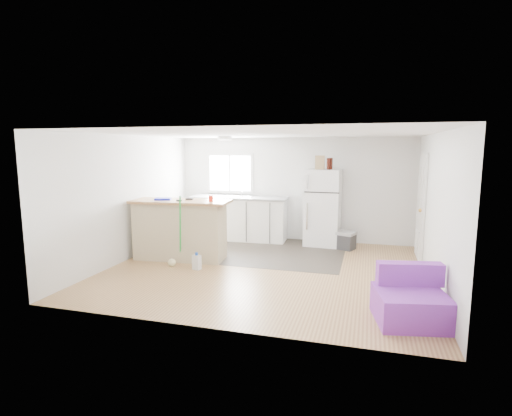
{
  "coord_description": "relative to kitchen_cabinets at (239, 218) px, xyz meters",
  "views": [
    {
      "loc": [
        1.73,
        -6.72,
        2.15
      ],
      "look_at": [
        -0.38,
        0.7,
        1.0
      ],
      "focal_mm": 28.0,
      "sensor_mm": 36.0,
      "label": 1
    }
  ],
  "objects": [
    {
      "name": "blue_tray",
      "position": [
        -0.9,
        -1.98,
        0.66
      ],
      "size": [
        0.36,
        0.31,
        0.04
      ],
      "primitive_type": "cube",
      "rotation": [
        0.0,
        0.0,
        0.33
      ],
      "color": "#161DCF",
      "rests_on": "peninsula"
    },
    {
      "name": "tool_a",
      "position": [
        -0.41,
        -1.84,
        0.66
      ],
      "size": [
        0.15,
        0.08,
        0.03
      ],
      "primitive_type": "cube",
      "rotation": [
        0.0,
        0.0,
        0.2
      ],
      "color": "black",
      "rests_on": "peninsula"
    },
    {
      "name": "ceiling_fixture",
      "position": [
        0.01,
        -0.95,
        1.84
      ],
      "size": [
        0.3,
        0.3,
        0.07
      ],
      "primitive_type": "cylinder",
      "color": "white",
      "rests_on": "ceiling"
    },
    {
      "name": "purple_seat",
      "position": [
        3.49,
        -3.75,
        -0.27
      ],
      "size": [
        0.97,
        0.94,
        0.68
      ],
      "rotation": [
        0.0,
        0.0,
        0.2
      ],
      "color": "purple",
      "rests_on": "floor"
    },
    {
      "name": "refrigerator",
      "position": [
        1.97,
        -0.02,
        0.33
      ],
      "size": [
        0.78,
        0.75,
        1.7
      ],
      "rotation": [
        0.0,
        0.0,
        -0.05
      ],
      "color": "white",
      "rests_on": "floor"
    },
    {
      "name": "room",
      "position": [
        1.21,
        -2.15,
        0.68
      ],
      "size": [
        5.51,
        5.01,
        2.41
      ],
      "color": "brown",
      "rests_on": "ground"
    },
    {
      "name": "vinyl_zone",
      "position": [
        0.48,
        -0.9,
        -0.52
      ],
      "size": [
        4.05,
        2.5,
        0.0
      ],
      "primitive_type": "cube",
      "color": "#2D2822",
      "rests_on": "floor"
    },
    {
      "name": "cardboard_box",
      "position": [
        1.88,
        -0.07,
        1.33
      ],
      "size": [
        0.2,
        0.11,
        0.3
      ],
      "primitive_type": "cube",
      "rotation": [
        0.0,
        0.0,
        0.04
      ],
      "color": "#9D835A",
      "rests_on": "refrigerator"
    },
    {
      "name": "cooler",
      "position": [
        2.45,
        -0.26,
        -0.33
      ],
      "size": [
        0.59,
        0.5,
        0.38
      ],
      "rotation": [
        0.0,
        0.0,
        -0.37
      ],
      "color": "#2C2C2F",
      "rests_on": "floor"
    },
    {
      "name": "bottle_right",
      "position": [
        2.12,
        -0.04,
        1.3
      ],
      "size": [
        0.08,
        0.08,
        0.25
      ],
      "primitive_type": "cylinder",
      "rotation": [
        0.0,
        0.0,
        0.22
      ],
      "color": "#351009",
      "rests_on": "refrigerator"
    },
    {
      "name": "cleaner_jug",
      "position": [
        0.02,
        -2.51,
        -0.38
      ],
      "size": [
        0.16,
        0.14,
        0.31
      ],
      "rotation": [
        0.0,
        0.0,
        -0.29
      ],
      "color": "silver",
      "rests_on": "floor"
    },
    {
      "name": "kitchen_cabinets",
      "position": [
        0.0,
        0.0,
        0.0
      ],
      "size": [
        2.32,
        0.81,
        1.32
      ],
      "rotation": [
        0.0,
        0.0,
        0.05
      ],
      "color": "white",
      "rests_on": "floor"
    },
    {
      "name": "window",
      "position": [
        -0.34,
        0.34,
        1.03
      ],
      "size": [
        1.18,
        0.06,
        0.98
      ],
      "color": "white",
      "rests_on": "back_wall"
    },
    {
      "name": "mop",
      "position": [
        -0.47,
        -2.41,
        -0.29
      ],
      "size": [
        0.3,
        0.35,
        1.33
      ],
      "rotation": [
        0.0,
        0.0,
        0.56
      ],
      "color": "green",
      "rests_on": "floor"
    },
    {
      "name": "bottle_left",
      "position": [
        2.08,
        -0.13,
        1.3
      ],
      "size": [
        0.08,
        0.08,
        0.25
      ],
      "primitive_type": "cylinder",
      "rotation": [
        0.0,
        0.0,
        -0.19
      ],
      "color": "#351009",
      "rests_on": "refrigerator"
    },
    {
      "name": "tool_b",
      "position": [
        -0.51,
        -2.06,
        0.66
      ],
      "size": [
        0.11,
        0.06,
        0.03
      ],
      "primitive_type": "cube",
      "rotation": [
        0.0,
        0.0,
        0.16
      ],
      "color": "black",
      "rests_on": "peninsula"
    },
    {
      "name": "red_cup",
      "position": [
        0.09,
        -1.95,
        0.7
      ],
      "size": [
        0.09,
        0.09,
        0.12
      ],
      "primitive_type": "cylinder",
      "rotation": [
        0.0,
        0.0,
        -0.14
      ],
      "color": "red",
      "rests_on": "peninsula"
    },
    {
      "name": "peninsula",
      "position": [
        -0.58,
        -1.94,
        0.07
      ],
      "size": [
        1.94,
        0.86,
        1.16
      ],
      "rotation": [
        0.0,
        0.0,
        0.08
      ],
      "color": "#BEB289",
      "rests_on": "floor"
    },
    {
      "name": "interior_door",
      "position": [
        3.93,
        -0.6,
        0.5
      ],
      "size": [
        0.11,
        0.92,
        2.1
      ],
      "color": "white",
      "rests_on": "right_wall"
    }
  ]
}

